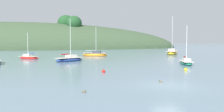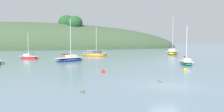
% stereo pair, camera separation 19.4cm
% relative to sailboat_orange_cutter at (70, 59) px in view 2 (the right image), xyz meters
% --- Properties ---
extents(ground_plane, '(400.00, 400.00, 0.00)m').
position_rel_sailboat_orange_cutter_xyz_m(ground_plane, '(6.88, -24.98, -0.36)').
color(ground_plane, slate).
extents(far_shoreline_hill, '(150.00, 36.00, 26.92)m').
position_rel_sailboat_orange_cutter_xyz_m(far_shoreline_hill, '(-18.08, 64.32, -0.29)').
color(far_shoreline_hill, '#384C33').
rests_on(far_shoreline_hill, ground).
extents(sailboat_orange_cutter, '(5.84, 4.63, 8.03)m').
position_rel_sailboat_orange_cutter_xyz_m(sailboat_orange_cutter, '(0.00, 0.00, 0.00)').
color(sailboat_orange_cutter, navy).
rests_on(sailboat_orange_cutter, ground).
extents(sailboat_blue_center, '(6.69, 7.97, 10.82)m').
position_rel_sailboat_orange_cutter_xyz_m(sailboat_blue_center, '(29.03, 14.66, 0.10)').
color(sailboat_blue_center, gold).
rests_on(sailboat_blue_center, ground).
extents(sailboat_black_sloop, '(6.46, 4.29, 7.37)m').
position_rel_sailboat_orange_cutter_xyz_m(sailboat_black_sloop, '(7.02, 13.00, 0.01)').
color(sailboat_black_sloop, orange).
rests_on(sailboat_black_sloop, ground).
extents(sailboat_white_near, '(4.69, 4.01, 5.60)m').
position_rel_sailboat_orange_cutter_xyz_m(sailboat_white_near, '(-7.94, 7.64, -0.05)').
color(sailboat_white_near, red).
rests_on(sailboat_white_near, ground).
extents(sailboat_cream_ketch, '(2.98, 4.91, 6.41)m').
position_rel_sailboat_orange_cutter_xyz_m(sailboat_cream_ketch, '(17.83, -10.25, -0.05)').
color(sailboat_cream_ketch, '#196B56').
rests_on(sailboat_cream_ketch, ground).
extents(mooring_buoy_outer, '(0.44, 0.44, 0.54)m').
position_rel_sailboat_orange_cutter_xyz_m(mooring_buoy_outer, '(13.78, -16.73, -0.24)').
color(mooring_buoy_outer, yellow).
rests_on(mooring_buoy_outer, ground).
extents(mooring_buoy_inner, '(0.44, 0.44, 0.54)m').
position_rel_sailboat_orange_cutter_xyz_m(mooring_buoy_inner, '(3.09, -15.89, -0.24)').
color(mooring_buoy_inner, red).
rests_on(mooring_buoy_inner, ground).
extents(duck_lead, '(0.38, 0.36, 0.24)m').
position_rel_sailboat_orange_cutter_xyz_m(duck_lead, '(6.95, -23.52, -0.31)').
color(duck_lead, brown).
rests_on(duck_lead, ground).
extents(duck_straggler, '(0.39, 0.35, 0.24)m').
position_rel_sailboat_orange_cutter_xyz_m(duck_straggler, '(-0.53, -26.02, -0.31)').
color(duck_straggler, brown).
rests_on(duck_straggler, ground).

